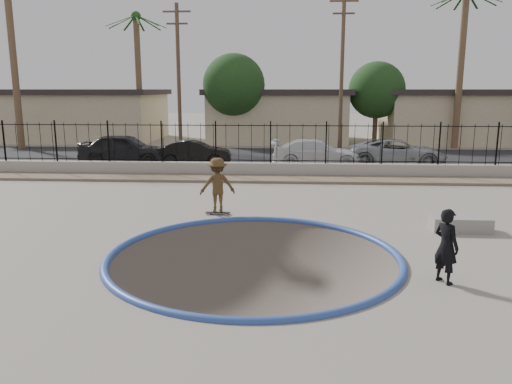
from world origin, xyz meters
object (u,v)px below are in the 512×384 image
(videographer, at_px, (446,246))
(car_c, at_px, (317,153))
(car_b, at_px, (194,152))
(car_a, at_px, (125,149))
(car_d, at_px, (397,152))
(skateboard, at_px, (218,213))
(skater, at_px, (217,188))
(concrete_ledge, at_px, (460,224))

(videographer, relative_size, car_c, 0.34)
(car_c, bearing_deg, car_b, 92.27)
(car_a, height_order, car_d, car_a)
(car_a, relative_size, car_c, 1.01)
(car_a, bearing_deg, skateboard, -147.57)
(skater, height_order, car_a, skater)
(skater, xyz_separation_m, car_b, (-2.67, 10.40, -0.19))
(skater, xyz_separation_m, concrete_ledge, (7.05, -1.41, -0.66))
(car_d, bearing_deg, concrete_ledge, -178.89)
(concrete_ledge, distance_m, car_b, 15.30)
(car_b, bearing_deg, skater, -169.26)
(car_c, bearing_deg, skateboard, 162.66)
(skater, bearing_deg, concrete_ledge, 154.11)
(concrete_ledge, relative_size, car_c, 0.35)
(car_b, relative_size, car_d, 0.78)
(car_a, xyz_separation_m, car_d, (14.23, 0.42, -0.11))
(car_b, distance_m, car_d, 10.55)
(car_a, xyz_separation_m, car_b, (3.69, 0.00, -0.16))
(videographer, distance_m, car_c, 15.85)
(skater, height_order, concrete_ledge, skater)
(videographer, distance_m, concrete_ledge, 4.31)
(skateboard, bearing_deg, videographer, -45.35)
(car_b, distance_m, car_c, 6.38)
(concrete_ledge, xyz_separation_m, car_c, (-3.34, 11.81, 0.51))
(concrete_ledge, xyz_separation_m, car_b, (-9.72, 11.81, 0.47))
(skateboard, bearing_deg, concrete_ledge, -11.98)
(skater, bearing_deg, car_a, -73.11)
(skater, bearing_deg, car_b, -90.16)
(car_c, xyz_separation_m, car_d, (4.16, 0.42, 0.01))
(skateboard, bearing_deg, car_a, 120.80)
(skateboard, height_order, car_d, car_d)
(skater, height_order, skateboard, skater)
(concrete_ledge, relative_size, car_b, 0.42)
(videographer, bearing_deg, skateboard, 12.43)
(skater, relative_size, car_a, 0.37)
(car_a, distance_m, car_d, 14.24)
(videographer, height_order, concrete_ledge, videographer)
(skateboard, bearing_deg, car_d, 53.32)
(car_a, xyz_separation_m, car_c, (10.07, 0.00, -0.12))
(skater, height_order, car_b, skater)
(car_b, relative_size, car_c, 0.83)
(skateboard, xyz_separation_m, videographer, (5.42, -5.36, 0.72))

